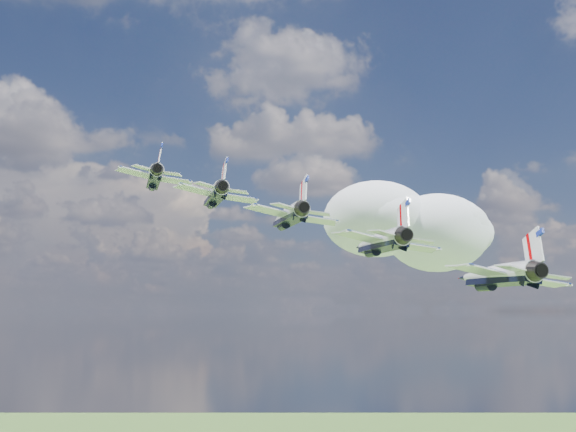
{
  "coord_description": "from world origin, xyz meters",
  "views": [
    {
      "loc": [
        -26.02,
        -91.01,
        139.72
      ],
      "look_at": [
        -14.82,
        -12.38,
        150.23
      ],
      "focal_mm": 45.0,
      "sensor_mm": 36.0,
      "label": 1
    }
  ],
  "objects": [
    {
      "name": "jet_2",
      "position": [
        -14.82,
        -12.38,
        150.23
      ],
      "size": [
        11.62,
        15.31,
        5.83
      ],
      "primitive_type": null,
      "rotation": [
        0.0,
        0.16,
        0.1
      ],
      "color": "white"
    },
    {
      "name": "jet_1",
      "position": [
        -22.61,
        -2.93,
        153.91
      ],
      "size": [
        11.62,
        15.31,
        5.83
      ],
      "primitive_type": null,
      "rotation": [
        0.0,
        0.16,
        0.1
      ],
      "color": "white"
    },
    {
      "name": "jet_4",
      "position": [
        0.76,
        -31.27,
        142.87
      ],
      "size": [
        11.62,
        15.31,
        5.83
      ],
      "primitive_type": null,
      "rotation": [
        0.0,
        0.16,
        0.1
      ],
      "color": "white"
    },
    {
      "name": "jet_3",
      "position": [
        -7.03,
        -21.83,
        146.55
      ],
      "size": [
        11.62,
        15.31,
        5.83
      ],
      "primitive_type": null,
      "rotation": [
        0.0,
        0.16,
        0.1
      ],
      "color": "white"
    },
    {
      "name": "cloud_far",
      "position": [
        69.82,
        207.47,
        174.54
      ],
      "size": [
        67.67,
        53.17,
        26.59
      ],
      "primitive_type": "ellipsoid",
      "color": "white"
    },
    {
      "name": "jet_0",
      "position": [
        -30.4,
        6.52,
        157.59
      ],
      "size": [
        11.62,
        15.31,
        5.83
      ],
      "primitive_type": null,
      "rotation": [
        0.0,
        0.16,
        0.1
      ],
      "color": "white"
    }
  ]
}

